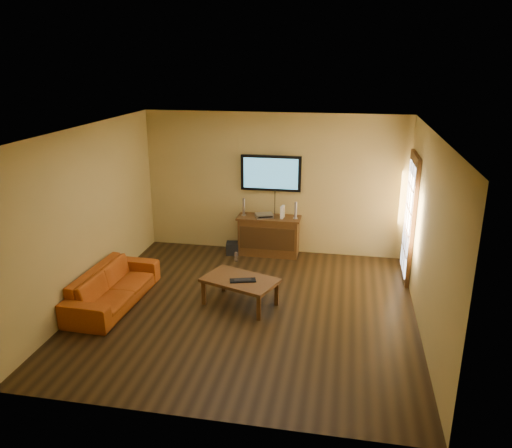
% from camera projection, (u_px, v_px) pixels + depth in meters
% --- Properties ---
extents(ground_plane, '(5.00, 5.00, 0.00)m').
position_uv_depth(ground_plane, '(248.00, 308.00, 7.62)').
color(ground_plane, black).
rests_on(ground_plane, ground).
extents(room_walls, '(5.00, 5.00, 5.00)m').
position_uv_depth(room_walls, '(255.00, 191.00, 7.67)').
color(room_walls, tan).
rests_on(room_walls, ground).
extents(french_door, '(0.07, 1.02, 2.22)m').
position_uv_depth(french_door, '(409.00, 219.00, 8.45)').
color(french_door, '#44270F').
rests_on(french_door, ground).
extents(media_console, '(1.21, 0.46, 0.76)m').
position_uv_depth(media_console, '(269.00, 236.00, 9.62)').
color(media_console, '#44270F').
rests_on(media_console, ground).
extents(television, '(1.15, 0.08, 0.68)m').
position_uv_depth(television, '(271.00, 173.00, 9.42)').
color(television, black).
rests_on(television, ground).
extents(coffee_table, '(1.27, 1.00, 0.43)m').
position_uv_depth(coffee_table, '(240.00, 282.00, 7.64)').
color(coffee_table, '#44270F').
rests_on(coffee_table, ground).
extents(sofa, '(0.62, 1.92, 0.74)m').
position_uv_depth(sofa, '(112.00, 281.00, 7.69)').
color(sofa, '#A44612').
rests_on(sofa, ground).
extents(speaker_left, '(0.09, 0.09, 0.34)m').
position_uv_depth(speaker_left, '(244.00, 208.00, 9.55)').
color(speaker_left, silver).
rests_on(speaker_left, media_console).
extents(speaker_right, '(0.09, 0.09, 0.32)m').
position_uv_depth(speaker_right, '(296.00, 211.00, 9.36)').
color(speaker_right, silver).
rests_on(speaker_right, media_console).
extents(av_receiver, '(0.38, 0.33, 0.07)m').
position_uv_depth(av_receiver, '(264.00, 215.00, 9.47)').
color(av_receiver, silver).
rests_on(av_receiver, media_console).
extents(game_console, '(0.07, 0.18, 0.24)m').
position_uv_depth(game_console, '(282.00, 212.00, 9.41)').
color(game_console, white).
rests_on(game_console, media_console).
extents(subwoofer, '(0.27, 0.27, 0.24)m').
position_uv_depth(subwoofer, '(233.00, 248.00, 9.71)').
color(subwoofer, black).
rests_on(subwoofer, ground).
extents(bottle, '(0.07, 0.07, 0.20)m').
position_uv_depth(bottle, '(236.00, 257.00, 9.37)').
color(bottle, white).
rests_on(bottle, ground).
extents(keyboard, '(0.42, 0.25, 0.02)m').
position_uv_depth(keyboard, '(243.00, 280.00, 7.55)').
color(keyboard, black).
rests_on(keyboard, coffee_table).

